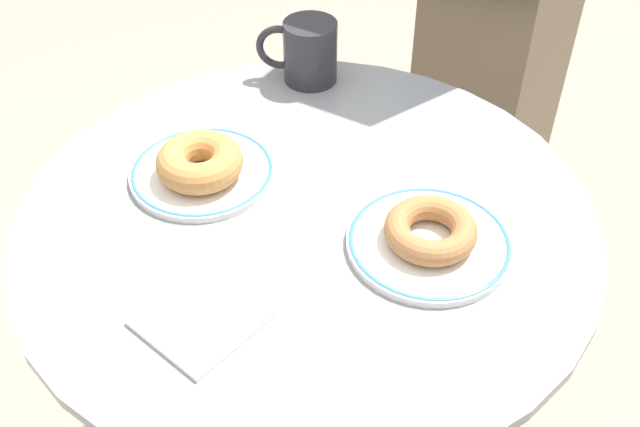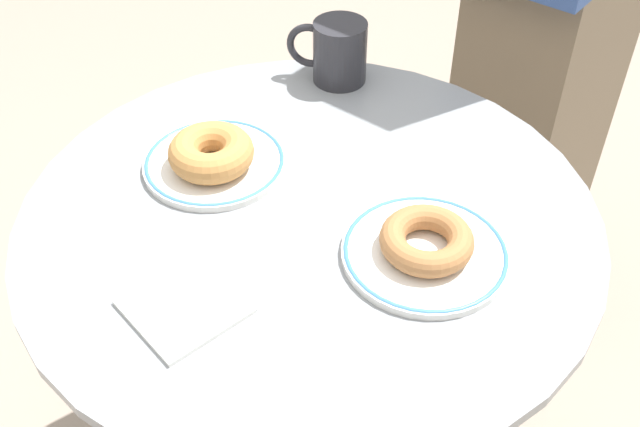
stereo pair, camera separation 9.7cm
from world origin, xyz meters
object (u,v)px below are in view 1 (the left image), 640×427
object	(u,v)px
cafe_table	(308,315)
coffee_mug	(308,51)
donut_old_fashioned	(200,162)
plate_left	(202,172)
paper_napkin	(200,320)
donut_cinnamon	(431,230)
plate_right	(429,242)

from	to	relation	value
cafe_table	coffee_mug	distance (m)	0.42
donut_old_fashioned	cafe_table	bearing A→B (deg)	17.77
cafe_table	plate_left	xyz separation A→B (m)	(-0.16, -0.04, 0.22)
cafe_table	donut_old_fashioned	xyz separation A→B (m)	(-0.15, -0.05, 0.25)
plate_left	paper_napkin	bearing A→B (deg)	-42.70
plate_left	coffee_mug	world-z (taller)	coffee_mug
donut_old_fashioned	paper_napkin	xyz separation A→B (m)	(0.19, -0.17, -0.03)
donut_cinnamon	paper_napkin	distance (m)	0.30
paper_napkin	coffee_mug	bearing A→B (deg)	118.52
plate_left	donut_cinnamon	bearing A→B (deg)	16.20
plate_left	donut_old_fashioned	size ratio (longest dim) A/B	1.69
donut_cinnamon	coffee_mug	xyz separation A→B (m)	(-0.38, 0.19, 0.02)
donut_old_fashioned	plate_right	bearing A→B (deg)	18.06
plate_right	coffee_mug	bearing A→B (deg)	153.06
paper_napkin	plate_right	bearing A→B (deg)	65.41
plate_right	donut_cinnamon	distance (m)	0.02
coffee_mug	donut_cinnamon	bearing A→B (deg)	-26.94
plate_left	plate_right	bearing A→B (deg)	16.20
plate_left	paper_napkin	world-z (taller)	plate_left
plate_right	coffee_mug	distance (m)	0.43
paper_napkin	plate_left	bearing A→B (deg)	137.30
cafe_table	donut_old_fashioned	distance (m)	0.29
donut_old_fashioned	donut_cinnamon	xyz separation A→B (m)	(0.31, 0.10, -0.01)
cafe_table	plate_left	distance (m)	0.27
donut_cinnamon	plate_right	bearing A→B (deg)	143.13
donut_cinnamon	plate_left	bearing A→B (deg)	-163.80
paper_napkin	coffee_mug	size ratio (longest dim) A/B	1.02
donut_cinnamon	coffee_mug	distance (m)	0.42
paper_napkin	donut_cinnamon	bearing A→B (deg)	65.41
plate_left	paper_napkin	size ratio (longest dim) A/B	1.67
donut_cinnamon	paper_napkin	size ratio (longest dim) A/B	0.96
plate_right	cafe_table	bearing A→B (deg)	-161.66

